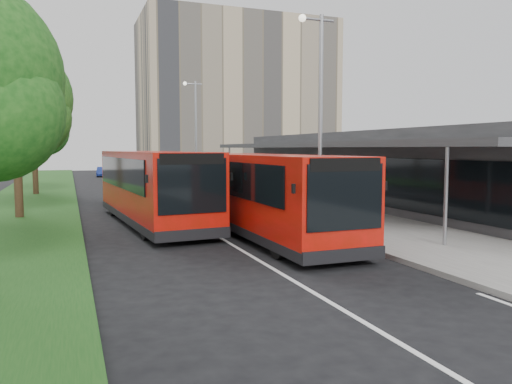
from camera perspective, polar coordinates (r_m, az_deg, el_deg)
ground at (r=16.24m, az=-2.69°, el=-6.09°), size 120.00×120.00×0.00m
pavement at (r=36.94m, az=-3.37°, el=0.26°), size 5.00×80.00×0.15m
grass_verge at (r=35.37m, az=-23.92°, el=-0.42°), size 5.00×80.00×0.10m
lane_centre_line at (r=30.72m, az=-11.32°, el=-0.92°), size 0.12×70.00×0.01m
kerb_dashes at (r=35.27m, az=-7.08°, el=-0.11°), size 0.12×56.00×0.01m
office_block at (r=60.49m, az=-2.33°, el=10.57°), size 22.00×12.00×18.00m
station_building at (r=28.03m, az=13.62°, el=2.65°), size 7.70×26.00×4.00m
tree_mid at (r=24.39m, az=-25.85°, el=8.91°), size 4.81×4.81×7.74m
tree_far at (r=36.32m, az=-24.11°, el=7.16°), size 4.60×4.60×7.39m
lamp_post_near at (r=19.45m, az=7.17°, el=9.66°), size 1.44×0.28×8.00m
lamp_post_far at (r=38.28m, az=-7.02°, el=7.35°), size 1.44×0.28×8.00m
bus_main at (r=17.43m, az=1.40°, el=-0.37°), size 2.80×10.32×2.91m
bus_second at (r=20.86m, az=-11.69°, el=0.54°), size 3.52×10.76×3.00m
litter_bin at (r=27.67m, az=2.66°, el=-0.37°), size 0.56×0.56×0.77m
bollard at (r=34.37m, az=-2.90°, el=0.92°), size 0.23×0.23×1.07m
car_near at (r=53.30m, az=-13.25°, el=2.16°), size 2.19×3.77×1.21m
car_far at (r=58.04m, az=-17.14°, el=2.23°), size 1.48×3.38×1.08m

